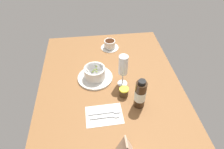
{
  "coord_description": "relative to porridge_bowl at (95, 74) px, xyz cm",
  "views": [
    {
      "loc": [
        81.36,
        -8.52,
        82.59
      ],
      "look_at": [
        -0.42,
        1.33,
        6.65
      ],
      "focal_mm": 31.09,
      "sensor_mm": 36.0,
      "label": 1
    }
  ],
  "objects": [
    {
      "name": "cutlery_setting",
      "position": [
        27.93,
        3.44,
        -3.53
      ],
      "size": [
        13.74,
        19.24,
        0.9
      ],
      "color": "silver",
      "rests_on": "ground_plane"
    },
    {
      "name": "menu_card",
      "position": [
        49.06,
        9.99,
        1.56
      ],
      "size": [
        5.5,
        8.12,
        10.82
      ],
      "color": "tan",
      "rests_on": "ground_plane"
    },
    {
      "name": "coffee_cup",
      "position": [
        -31.28,
        12.47,
        -0.92
      ],
      "size": [
        13.28,
        12.96,
        6.14
      ],
      "color": "silver",
      "rests_on": "ground_plane"
    },
    {
      "name": "jam_jar",
      "position": [
        15.75,
        15.13,
        -1.06
      ],
      "size": [
        5.28,
        5.28,
        5.37
      ],
      "color": "#412D18",
      "rests_on": "ground_plane"
    },
    {
      "name": "creamer_jug",
      "position": [
        -14.62,
        20.19,
        -1.54
      ],
      "size": [
        4.88,
        5.88,
        4.97
      ],
      "color": "silver",
      "rests_on": "ground_plane"
    },
    {
      "name": "porridge_bowl",
      "position": [
        0.0,
        0.0,
        0.0
      ],
      "size": [
        21.29,
        21.29,
        8.91
      ],
      "color": "silver",
      "rests_on": "ground_plane"
    },
    {
      "name": "ground_plane",
      "position": [
        5.44,
        8.47,
        -5.28
      ],
      "size": [
        110.0,
        84.0,
        3.0
      ],
      "primitive_type": "cube",
      "color": "brown"
    },
    {
      "name": "sauce_bottle_brown",
      "position": [
        23.42,
        22.05,
        4.54
      ],
      "size": [
        5.85,
        5.85,
        18.01
      ],
      "color": "#382314",
      "rests_on": "ground_plane"
    },
    {
      "name": "wine_glass",
      "position": [
        6.33,
        15.9,
        9.57
      ],
      "size": [
        5.8,
        5.8,
        20.23
      ],
      "color": "white",
      "rests_on": "ground_plane"
    }
  ]
}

